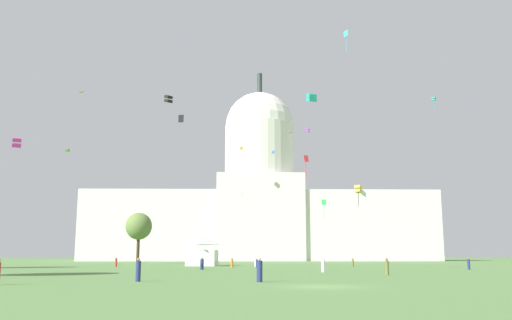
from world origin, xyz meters
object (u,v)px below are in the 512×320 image
object	(u,v)px
person_navy_back_right	(260,271)
kite_magenta_low	(17,143)
kite_turquoise_high	(434,99)
kite_turquoise_mid	(312,98)
tree_west_far	(139,227)
kite_yellow_low	(358,189)
person_red_front_center	(116,262)
person_navy_front_right	(202,264)
person_olive_back_center	(353,263)
kite_gold_mid	(241,148)
kite_orange_mid	(79,94)
person_olive_aisle_center	(387,267)
kite_cyan_high	(346,35)
capitol_building	(260,205)
person_navy_near_tree_east	(469,264)
kite_blue_mid	(273,152)
person_white_lawn_far_right	(323,265)
kite_green_low	(324,204)
kite_violet_high	(308,130)
kite_lime_low	(64,153)
kite_red_low	(306,161)
event_tent	(202,250)
person_navy_near_tree_west	(138,271)
person_white_back_left	(256,263)
kite_black_low	(181,119)
kite_black_mid	(168,99)
kite_white_low	(241,193)
person_orange_mid_right	(232,263)
kite_pink_mid	(292,134)
person_navy_mid_left	(257,263)

from	to	relation	value
person_navy_back_right	kite_magenta_low	xyz separation A→B (m)	(-29.65, 27.12, 15.01)
kite_turquoise_high	kite_turquoise_mid	distance (m)	59.03
tree_west_far	kite_yellow_low	bearing A→B (deg)	-46.84
person_red_front_center	person_navy_front_right	bearing A→B (deg)	-165.45
person_olive_back_center	kite_gold_mid	distance (m)	82.91
person_olive_back_center	kite_orange_mid	size ratio (longest dim) A/B	0.97
person_olive_aisle_center	kite_cyan_high	bearing A→B (deg)	62.73
capitol_building	person_navy_near_tree_east	bearing A→B (deg)	-77.68
person_olive_back_center	kite_blue_mid	size ratio (longest dim) A/B	1.49
person_white_lawn_far_right	kite_green_low	world-z (taller)	kite_green_low
kite_violet_high	kite_green_low	size ratio (longest dim) A/B	0.36
kite_magenta_low	kite_turquoise_high	bearing A→B (deg)	-166.42
kite_lime_low	kite_turquoise_high	bearing A→B (deg)	114.51
kite_yellow_low	kite_blue_mid	xyz separation A→B (m)	(-9.98, 58.81, 16.96)
kite_red_low	kite_green_low	xyz separation A→B (m)	(8.31, 38.48, -2.98)
kite_yellow_low	kite_turquoise_high	bearing A→B (deg)	88.39
event_tent	person_navy_near_tree_west	xyz separation A→B (m)	(-0.41, -59.01, -1.97)
person_white_back_left	kite_violet_high	bearing A→B (deg)	6.54
kite_green_low	person_navy_back_right	bearing A→B (deg)	160.16
kite_black_low	kite_violet_high	xyz separation A→B (m)	(26.52, 100.59, 22.07)
tree_west_far	kite_black_mid	xyz separation A→B (m)	(12.23, -43.28, 18.51)
person_olive_back_center	kite_black_mid	xyz separation A→B (m)	(-30.62, -5.89, 26.35)
kite_turquoise_high	kite_violet_high	world-z (taller)	kite_violet_high
kite_turquoise_mid	kite_orange_mid	bearing A→B (deg)	123.75
event_tent	kite_gold_mid	size ratio (longest dim) A/B	3.00
kite_red_low	kite_white_low	xyz separation A→B (m)	(-10.16, 52.39, 0.94)
kite_blue_mid	kite_gold_mid	bearing A→B (deg)	33.20
person_orange_mid_right	kite_turquoise_high	world-z (taller)	kite_turquoise_high
kite_black_low	kite_red_low	xyz separation A→B (m)	(16.72, 21.96, -0.99)
tree_west_far	kite_lime_low	bearing A→B (deg)	-86.73
kite_gold_mid	kite_pink_mid	size ratio (longest dim) A/B	0.95
person_orange_mid_right	person_olive_aisle_center	distance (m)	37.32
person_navy_near_tree_west	kite_lime_low	xyz separation A→B (m)	(-12.85, 20.70, 12.67)
person_navy_near_tree_east	kite_magenta_low	distance (m)	61.12
kite_gold_mid	kite_turquoise_mid	bearing A→B (deg)	-1.61
person_navy_front_right	person_navy_mid_left	bearing A→B (deg)	157.05
kite_black_low	kite_green_low	distance (m)	65.54
kite_violet_high	kite_white_low	bearing A→B (deg)	167.59
kite_black_mid	person_red_front_center	bearing A→B (deg)	-85.56
kite_green_low	kite_turquoise_mid	size ratio (longest dim) A/B	2.75
kite_turquoise_high	kite_white_low	bearing A→B (deg)	-163.26
capitol_building	kite_red_low	world-z (taller)	capitol_building
kite_pink_mid	tree_west_far	bearing A→B (deg)	122.50
kite_black_low	kite_black_mid	distance (m)	28.49
person_orange_mid_right	person_white_back_left	world-z (taller)	person_white_back_left
person_orange_mid_right	person_navy_near_tree_west	xyz separation A→B (m)	(-6.07, -46.12, 0.12)
kite_turquoise_high	kite_violet_high	size ratio (longest dim) A/B	2.80
kite_red_low	kite_yellow_low	bearing A→B (deg)	36.10
person_olive_aisle_center	kite_magenta_low	size ratio (longest dim) A/B	1.16
person_navy_front_right	kite_black_mid	bearing A→B (deg)	-141.74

